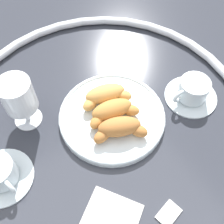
# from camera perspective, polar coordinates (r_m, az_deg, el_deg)

# --- Properties ---
(ground_plane) EXTENTS (2.20, 2.20, 0.00)m
(ground_plane) POSITION_cam_1_polar(r_m,az_deg,el_deg) (0.70, -2.00, -1.88)
(ground_plane) COLOR #2D3038
(table_chrome_rim) EXTENTS (0.75, 0.75, 0.02)m
(table_chrome_rim) POSITION_cam_1_polar(r_m,az_deg,el_deg) (0.69, -2.03, -1.37)
(table_chrome_rim) COLOR silver
(table_chrome_rim) RESTS_ON ground_plane
(pastry_plate) EXTENTS (0.26, 0.26, 0.02)m
(pastry_plate) POSITION_cam_1_polar(r_m,az_deg,el_deg) (0.69, 0.00, -0.86)
(pastry_plate) COLOR silver
(pastry_plate) RESTS_ON ground_plane
(croissant_large) EXTENTS (0.13, 0.09, 0.04)m
(croissant_large) POSITION_cam_1_polar(r_m,az_deg,el_deg) (0.69, -1.33, 3.50)
(croissant_large) COLOR #D6994C
(croissant_large) RESTS_ON pastry_plate
(croissant_small) EXTENTS (0.13, 0.08, 0.04)m
(croissant_small) POSITION_cam_1_polar(r_m,az_deg,el_deg) (0.66, 0.10, 0.22)
(croissant_small) COLOR #BC7A38
(croissant_small) RESTS_ON pastry_plate
(croissant_extra) EXTENTS (0.12, 0.10, 0.04)m
(croissant_extra) POSITION_cam_1_polar(r_m,az_deg,el_deg) (0.64, 1.57, -3.33)
(croissant_extra) COLOR #AD6B33
(croissant_extra) RESTS_ON pastry_plate
(coffee_cup_far) EXTENTS (0.14, 0.14, 0.06)m
(coffee_cup_far) POSITION_cam_1_polar(r_m,az_deg,el_deg) (0.74, 16.05, 4.07)
(coffee_cup_far) COLOR silver
(coffee_cup_far) RESTS_ON ground_plane
(juice_glass_left) EXTENTS (0.08, 0.08, 0.14)m
(juice_glass_left) POSITION_cam_1_polar(r_m,az_deg,el_deg) (0.66, -18.53, 2.83)
(juice_glass_left) COLOR white
(juice_glass_left) RESTS_ON ground_plane
(sugar_packet) EXTENTS (0.06, 0.04, 0.01)m
(sugar_packet) POSITION_cam_1_polar(r_m,az_deg,el_deg) (0.62, 11.50, -19.61)
(sugar_packet) COLOR white
(sugar_packet) RESTS_ON ground_plane
(folded_napkin) EXTENTS (0.15, 0.15, 0.01)m
(folded_napkin) POSITION_cam_1_polar(r_m,az_deg,el_deg) (0.61, -0.42, -21.26)
(folded_napkin) COLOR silver
(folded_napkin) RESTS_ON ground_plane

